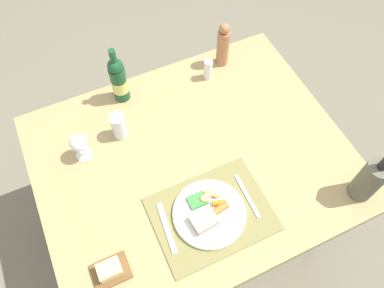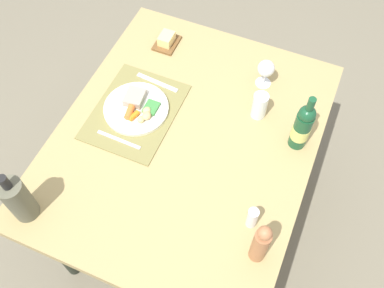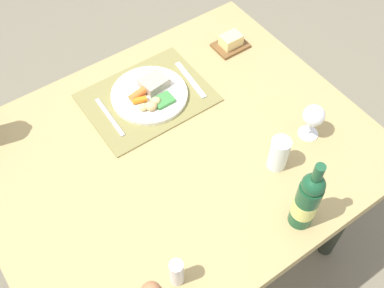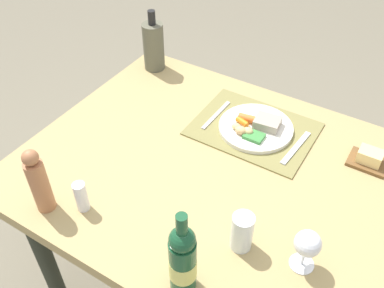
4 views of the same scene
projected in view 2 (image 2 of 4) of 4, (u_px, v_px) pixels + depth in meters
ground_plane at (187, 210)px, 2.42m from camera, size 8.00×8.00×0.00m
dining_table at (185, 149)px, 1.86m from camera, size 1.27×1.03×0.74m
placemat at (135, 111)px, 1.86m from camera, size 0.44×0.33×0.01m
dinner_plate at (137, 107)px, 1.85m from camera, size 0.28×0.28×0.05m
fork at (157, 83)px, 1.93m from camera, size 0.04×0.20×0.00m
knife at (119, 140)px, 1.77m from camera, size 0.02×0.20×0.00m
pepper_mill at (261, 244)px, 1.44m from camera, size 0.06×0.06×0.24m
butter_dish at (167, 41)px, 2.05m from camera, size 0.13×0.10×0.06m
cooler_bottle at (18, 199)px, 1.53m from camera, size 0.09×0.09×0.27m
salt_shaker at (252, 218)px, 1.55m from camera, size 0.04×0.04×0.11m
wine_bottle at (302, 127)px, 1.68m from camera, size 0.07×0.07×0.29m
wine_glass at (266, 69)px, 1.86m from camera, size 0.07×0.07×0.13m
water_tumbler at (259, 107)px, 1.81m from camera, size 0.06×0.06×0.13m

